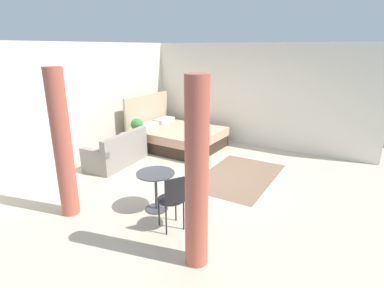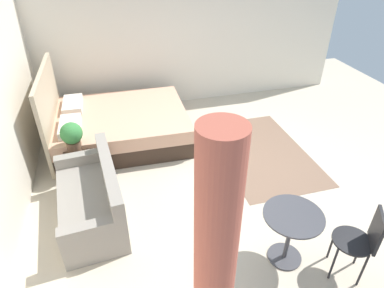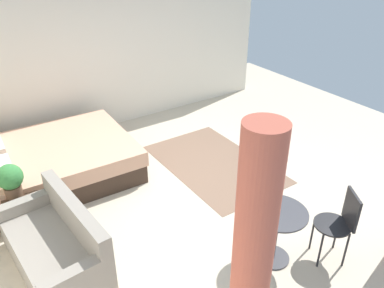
% 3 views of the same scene
% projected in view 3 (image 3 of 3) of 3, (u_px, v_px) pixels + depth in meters
% --- Properties ---
extents(ground_plane, '(8.48, 9.34, 0.02)m').
position_uv_depth(ground_plane, '(201.00, 186.00, 5.80)').
color(ground_plane, beige).
extents(wall_right, '(0.12, 6.34, 2.80)m').
position_uv_depth(wall_right, '(116.00, 52.00, 7.10)').
color(wall_right, silver).
rests_on(wall_right, ground).
extents(area_rug, '(2.29, 1.44, 0.01)m').
position_uv_depth(area_rug, '(214.00, 164.00, 6.33)').
color(area_rug, '#7F604C').
rests_on(area_rug, ground).
extents(bed, '(1.90, 2.30, 1.38)m').
position_uv_depth(bed, '(51.00, 161.00, 5.83)').
color(bed, '#38281E').
rests_on(bed, ground).
extents(couch, '(1.59, 0.85, 0.80)m').
position_uv_depth(couch, '(57.00, 247.00, 4.28)').
color(couch, gray).
rests_on(couch, ground).
extents(nightstand, '(0.44, 0.43, 0.47)m').
position_uv_depth(nightstand, '(21.00, 205.00, 5.01)').
color(nightstand, '#473323').
rests_on(nightstand, ground).
extents(potted_plant, '(0.32, 0.32, 0.44)m').
position_uv_depth(potted_plant, '(10.00, 179.00, 4.68)').
color(potted_plant, brown).
rests_on(potted_plant, nightstand).
extents(vase, '(0.10, 0.10, 0.16)m').
position_uv_depth(vase, '(13.00, 181.00, 4.94)').
color(vase, silver).
rests_on(vase, nightstand).
extents(balcony_table, '(0.65, 0.65, 0.68)m').
position_uv_depth(balcony_table, '(277.00, 227.00, 4.29)').
color(balcony_table, '#3F3F44').
rests_on(balcony_table, ground).
extents(cafe_chair_near_window, '(0.57, 0.57, 0.90)m').
position_uv_depth(cafe_chair_near_window, '(341.00, 220.00, 4.27)').
color(cafe_chair_near_window, black).
rests_on(cafe_chair_near_window, ground).
extents(curtain_right, '(0.29, 0.29, 2.41)m').
position_uv_depth(curtain_right, '(251.00, 275.00, 2.76)').
color(curtain_right, '#C15B47').
rests_on(curtain_right, ground).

